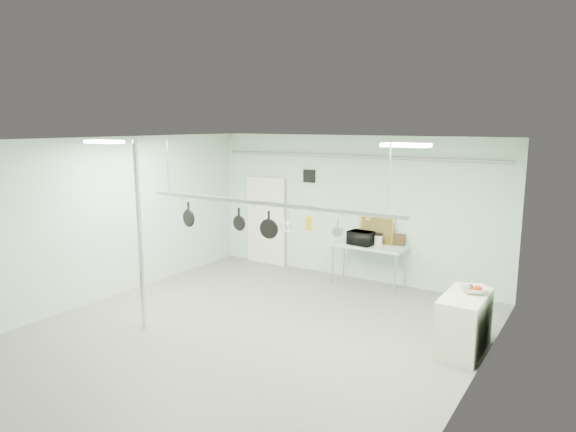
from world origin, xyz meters
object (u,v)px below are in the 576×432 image
Objects in this scene: pot_rack at (264,202)px; skillet_right at (269,225)px; coffee_canister at (378,240)px; microwave at (361,238)px; fruit_bowl at (474,289)px; chrome_pole at (140,236)px; skillet_mid at (239,218)px; prep_table at (369,248)px; side_cabinet at (464,323)px; skillet_left at (189,214)px.

pot_rack is 10.51× the size of skillet_right.
pot_rack reaches higher than coffee_canister.
microwave is at bearing 85.45° from pot_rack.
coffee_canister is at bearing 139.78° from fruit_bowl.
chrome_pole is at bearing -164.65° from skillet_right.
coffee_canister is 0.62× the size of skillet_mid.
pot_rack reaches higher than prep_table.
skillet_right reaches higher than side_cabinet.
skillet_left is (0.26, 0.90, 0.27)m from chrome_pole.
chrome_pole reaches higher than skillet_right.
fruit_bowl is at bearing -40.22° from coffee_canister.
pot_rack is 21.26× the size of coffee_canister.
skillet_right reaches higher than coffee_canister.
chrome_pole is 7.39× the size of skillet_left.
chrome_pole reaches higher than fruit_bowl.
microwave is (2.16, 4.12, -0.55)m from chrome_pole.
chrome_pole is 1.69m from skillet_mid.
skillet_mid is at bearing -162.33° from side_cabinet.
skillet_right is at bearing 6.68° from skillet_mid.
chrome_pole is at bearing -140.52° from skillet_mid.
microwave is 1.22× the size of skillet_left.
pot_rack reaches higher than skillet_left.
skillet_mid reaches higher than fruit_bowl.
chrome_pole is 5.37m from side_cabinet.
side_cabinet is 2.63× the size of skillet_right.
coffee_canister is at bearing 9.95° from prep_table.
fruit_bowl is at bearing 151.56° from microwave.
pot_rack reaches higher than skillet_right.
microwave is 1.32× the size of fruit_bowl.
skillet_left reaches higher than fruit_bowl.
coffee_canister is 3.62m from skillet_mid.
microwave is (0.26, 3.22, -1.18)m from pot_rack.
prep_table is 3.03× the size of microwave.
skillet_mid is (-0.76, -3.22, 0.85)m from microwave.
coffee_canister is at bearing 136.47° from side_cabinet.
microwave is at bearing 78.22° from skillet_right.
skillet_left is at bearing -164.63° from fruit_bowl.
prep_table is 4.40× the size of skillet_mid.
chrome_pole is 0.67× the size of pot_rack.
fruit_bowl is at bearing 26.63° from skillet_mid.
fruit_bowl is at bearing 67.22° from side_cabinet.
microwave is at bearing 141.79° from side_cabinet.
chrome_pole is 4.85m from prep_table.
skillet_mid is 0.80× the size of skillet_right.
coffee_canister is at bearing 79.83° from pot_rack.
microwave is 1.45× the size of skillet_mid.
side_cabinet is at bearing -40.79° from prep_table.
chrome_pole reaches higher than coffee_canister.
microwave is at bearing 62.37° from chrome_pole.
skillet_mid is at bearing 180.00° from pot_rack.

